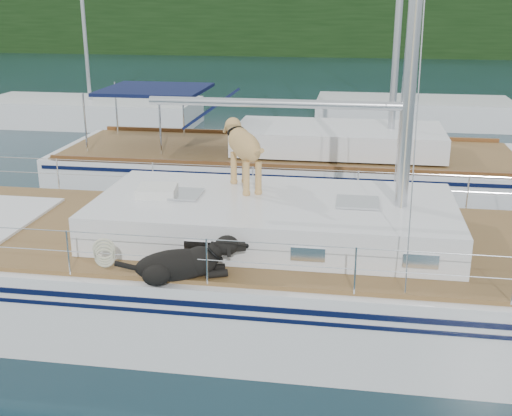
# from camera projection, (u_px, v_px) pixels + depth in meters

# --- Properties ---
(ground) EXTENTS (120.00, 120.00, 0.00)m
(ground) POSITION_uv_depth(u_px,v_px,m) (222.00, 308.00, 10.00)
(ground) COLOR black
(ground) RESTS_ON ground
(tree_line) EXTENTS (90.00, 3.00, 6.00)m
(tree_line) POSITION_uv_depth(u_px,v_px,m) (338.00, 18.00, 51.25)
(tree_line) COLOR black
(tree_line) RESTS_ON ground
(shore_bank) EXTENTS (92.00, 1.00, 1.20)m
(shore_bank) POSITION_uv_depth(u_px,v_px,m) (337.00, 47.00, 53.13)
(shore_bank) COLOR #595147
(shore_bank) RESTS_ON ground
(main_sailboat) EXTENTS (12.00, 4.07, 14.01)m
(main_sailboat) POSITION_uv_depth(u_px,v_px,m) (227.00, 268.00, 9.77)
(main_sailboat) COLOR white
(main_sailboat) RESTS_ON ground
(neighbor_sailboat) EXTENTS (11.00, 3.50, 13.30)m
(neighbor_sailboat) POSITION_uv_depth(u_px,v_px,m) (291.00, 171.00, 15.44)
(neighbor_sailboat) COLOR white
(neighbor_sailboat) RESTS_ON ground
(bg_boat_west) EXTENTS (8.00, 3.00, 11.65)m
(bg_boat_west) POSITION_uv_depth(u_px,v_px,m) (91.00, 113.00, 24.18)
(bg_boat_west) COLOR white
(bg_boat_west) RESTS_ON ground
(bg_boat_center) EXTENTS (7.20, 3.00, 11.65)m
(bg_boat_center) POSITION_uv_depth(u_px,v_px,m) (413.00, 112.00, 24.27)
(bg_boat_center) COLOR white
(bg_boat_center) RESTS_ON ground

